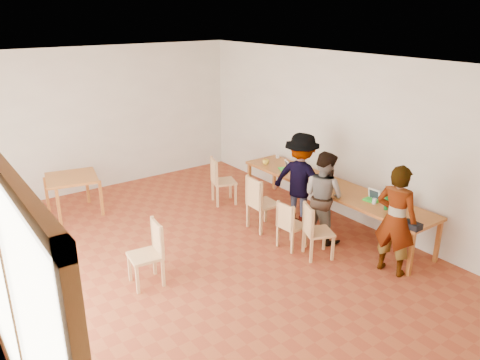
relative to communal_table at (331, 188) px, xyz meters
name	(u,v)px	position (x,y,z in m)	size (l,w,h in m)	color
ground	(205,258)	(-2.50, 0.25, -0.70)	(8.00, 8.00, 0.00)	#954424
wall_back	(103,119)	(-2.50, 4.25, 0.80)	(6.00, 0.10, 3.00)	beige
wall_front	(461,295)	(-2.50, -3.75, 0.80)	(6.00, 0.10, 3.00)	beige
wall_right	(343,137)	(0.50, 0.25, 0.80)	(0.10, 8.00, 3.00)	beige
ceiling	(199,62)	(-2.50, 0.25, 2.32)	(6.00, 8.00, 0.04)	white
communal_table	(331,188)	(0.00, 0.00, 0.00)	(0.80, 4.00, 0.75)	#A75925
side_table	(72,181)	(-3.59, 3.16, -0.03)	(0.90, 0.90, 0.75)	#A75925
chair_near	(313,226)	(-1.10, -0.70, -0.16)	(0.54, 0.54, 0.47)	tan
chair_mid	(289,221)	(-1.22, -0.27, -0.21)	(0.41, 0.41, 0.43)	tan
chair_far	(259,198)	(-1.18, 0.56, -0.10)	(0.47, 0.47, 0.52)	tan
chair_empty	(219,176)	(-1.07, 1.97, -0.13)	(0.55, 0.55, 0.50)	tan
chair_spare	(151,246)	(-3.44, 0.11, -0.14)	(0.48, 0.48, 0.49)	tan
person_near	(396,220)	(-0.46, -1.70, 0.13)	(0.61, 0.40, 1.67)	gray
person_mid	(323,196)	(-0.52, -0.33, 0.07)	(0.75, 0.58, 1.54)	gray
person_far	(301,180)	(-0.41, 0.33, 0.14)	(1.09, 0.63, 1.69)	gray
laptop_near	(398,203)	(0.15, -1.29, 0.10)	(0.25, 0.27, 0.20)	#2CD52F
laptop_mid	(373,197)	(0.04, -0.89, 0.10)	(0.22, 0.25, 0.19)	#2CD52F
laptop_far	(285,167)	(-0.08, 1.12, 0.10)	(0.25, 0.27, 0.18)	#2CD52F
yellow_mug	(266,162)	(-0.19, 1.60, 0.10)	(0.13, 0.13, 0.10)	gold
green_bottle	(387,201)	(-0.09, -1.26, 0.19)	(0.07, 0.07, 0.28)	#126123
clear_glass	(374,201)	(-0.05, -1.00, 0.09)	(0.07, 0.07, 0.09)	silver
condiment_cup	(278,157)	(0.29, 1.79, 0.08)	(0.08, 0.08, 0.06)	white
pink_phone	(310,172)	(0.19, 0.73, 0.05)	(0.05, 0.10, 0.01)	#F4368D
black_pouch	(412,225)	(-0.34, -1.89, 0.09)	(0.16, 0.26, 0.09)	black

